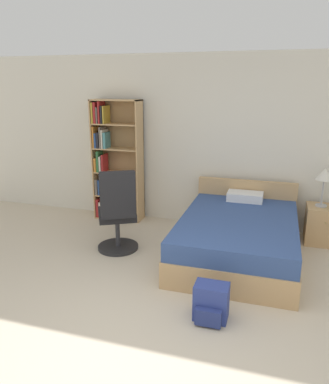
{
  "coord_description": "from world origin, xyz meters",
  "views": [
    {
      "loc": [
        0.95,
        -2.41,
        2.16
      ],
      "look_at": [
        -0.4,
        1.98,
        0.82
      ],
      "focal_mm": 35.0,
      "sensor_mm": 36.0,
      "label": 1
    }
  ],
  "objects_px": {
    "bookshelf": "(112,162)",
    "backpack_blue": "(211,303)",
    "office_chair": "(118,215)",
    "bed": "(238,236)",
    "table_lamp": "(325,176)",
    "nightstand": "(323,225)"
  },
  "relations": [
    {
      "from": "bookshelf",
      "to": "backpack_blue",
      "type": "distance_m",
      "value": 3.21
    },
    {
      "from": "office_chair",
      "to": "backpack_blue",
      "type": "relative_size",
      "value": 3.2
    },
    {
      "from": "bookshelf",
      "to": "bed",
      "type": "distance_m",
      "value": 2.41
    },
    {
      "from": "office_chair",
      "to": "table_lamp",
      "type": "distance_m",
      "value": 2.83
    },
    {
      "from": "nightstand",
      "to": "office_chair",
      "type": "bearing_deg",
      "value": -156.98
    },
    {
      "from": "nightstand",
      "to": "table_lamp",
      "type": "bearing_deg",
      "value": 171.59
    },
    {
      "from": "office_chair",
      "to": "backpack_blue",
      "type": "distance_m",
      "value": 1.86
    },
    {
      "from": "table_lamp",
      "to": "nightstand",
      "type": "bearing_deg",
      "value": -8.41
    },
    {
      "from": "bookshelf",
      "to": "office_chair",
      "type": "distance_m",
      "value": 1.43
    },
    {
      "from": "bed",
      "to": "backpack_blue",
      "type": "xyz_separation_m",
      "value": [
        -0.09,
        -1.46,
        -0.11
      ]
    },
    {
      "from": "bed",
      "to": "office_chair",
      "type": "relative_size",
      "value": 1.81
    },
    {
      "from": "bookshelf",
      "to": "bed",
      "type": "xyz_separation_m",
      "value": [
        2.15,
        -0.87,
        -0.66
      ]
    },
    {
      "from": "nightstand",
      "to": "table_lamp",
      "type": "distance_m",
      "value": 0.7
    },
    {
      "from": "office_chair",
      "to": "nightstand",
      "type": "relative_size",
      "value": 2.14
    },
    {
      "from": "backpack_blue",
      "to": "nightstand",
      "type": "bearing_deg",
      "value": 62.26
    },
    {
      "from": "bookshelf",
      "to": "table_lamp",
      "type": "xyz_separation_m",
      "value": [
        3.18,
        -0.09,
        0.02
      ]
    },
    {
      "from": "bed",
      "to": "table_lamp",
      "type": "distance_m",
      "value": 1.46
    },
    {
      "from": "bed",
      "to": "backpack_blue",
      "type": "relative_size",
      "value": 5.8
    },
    {
      "from": "bookshelf",
      "to": "nightstand",
      "type": "height_order",
      "value": "bookshelf"
    },
    {
      "from": "nightstand",
      "to": "table_lamp",
      "type": "relative_size",
      "value": 0.99
    },
    {
      "from": "bed",
      "to": "office_chair",
      "type": "height_order",
      "value": "office_chair"
    },
    {
      "from": "nightstand",
      "to": "table_lamp",
      "type": "xyz_separation_m",
      "value": [
        -0.06,
        0.01,
        0.69
      ]
    }
  ]
}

